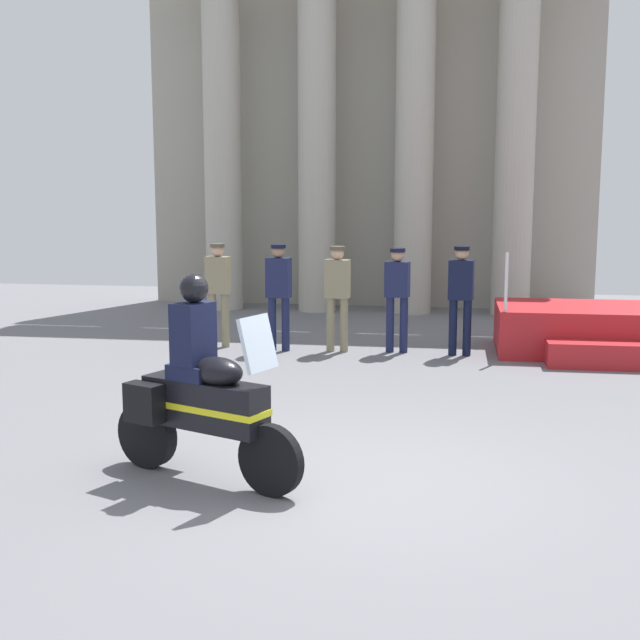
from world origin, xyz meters
TOP-DOWN VIEW (x-y plane):
  - ground_plane at (0.00, 0.00)m, footprint 28.00×28.00m
  - colonnade_backdrop at (-0.97, 10.93)m, footprint 9.68×1.64m
  - reviewing_stand at (3.10, 6.41)m, footprint 3.02×2.26m
  - officer_in_row_0 at (-2.94, 6.09)m, footprint 0.41×0.27m
  - officer_in_row_1 at (-1.89, 5.91)m, footprint 0.41×0.27m
  - officer_in_row_2 at (-0.95, 5.98)m, footprint 0.41×0.27m
  - officer_in_row_3 at (0.00, 6.06)m, footprint 0.41×0.27m
  - officer_in_row_4 at (1.00, 5.95)m, footprint 0.41×0.27m
  - motorcycle_with_rider at (-1.40, -0.21)m, footprint 1.96×1.06m
  - briefcase_on_ground at (-3.42, 6.02)m, footprint 0.10×0.32m

SIDE VIEW (x-z plane):
  - ground_plane at x=0.00m, z-range 0.00..0.00m
  - briefcase_on_ground at x=-3.42m, z-range 0.00..0.36m
  - reviewing_stand at x=3.10m, z-range -0.46..1.19m
  - motorcycle_with_rider at x=-1.40m, z-range -0.16..1.74m
  - officer_in_row_3 at x=0.00m, z-range 0.15..1.83m
  - officer_in_row_2 at x=-0.95m, z-range 0.15..1.86m
  - officer_in_row_0 at x=-2.94m, z-range 0.16..1.87m
  - officer_in_row_1 at x=-1.89m, z-range 0.16..1.88m
  - officer_in_row_4 at x=1.00m, z-range 0.16..1.88m
  - colonnade_backdrop at x=-0.97m, z-range 0.24..7.68m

